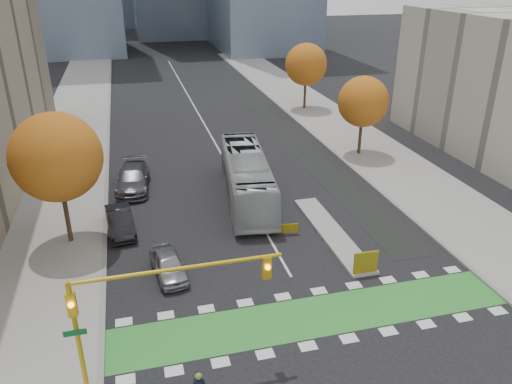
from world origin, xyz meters
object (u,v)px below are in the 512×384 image
tree_west (57,157)px  parked_car_c (133,179)px  bus (247,177)px  hazard_board (366,262)px  parked_car_b (120,221)px  tree_east_far (306,65)px  parked_car_a (168,264)px  traffic_signal_west (143,298)px  tree_east_near (363,102)px

tree_west → parked_car_c: 9.66m
tree_west → bus: tree_west is taller
hazard_board → parked_car_b: bearing=146.9°
tree_east_far → parked_car_c: (-20.48, -18.63, -4.40)m
hazard_board → parked_car_b: (-13.00, 8.48, -0.07)m
parked_car_a → parked_car_c: parked_car_c is taller
hazard_board → bus: size_ratio=0.11×
bus → parked_car_b: bus is taller
hazard_board → parked_car_c: size_ratio=0.24×
tree_east_far → traffic_signal_west: size_ratio=0.90×
hazard_board → tree_east_far: 35.13m
bus → tree_west: bearing=-156.7°
tree_west → parked_car_b: bearing=12.7°
parked_car_a → parked_car_b: 6.29m
parked_car_c → tree_east_near: bearing=13.4°
tree_west → tree_east_far: tree_west is taller
bus → tree_east_far: bearing=67.9°
tree_east_near → parked_car_c: (-19.98, -2.63, -4.02)m
tree_east_far → tree_west: bearing=-133.3°
tree_west → parked_car_b: size_ratio=1.86×
traffic_signal_west → parked_car_b: traffic_signal_west is taller
hazard_board → tree_east_near: tree_east_near is taller
parked_car_b → parked_car_c: 6.77m
hazard_board → traffic_signal_west: bearing=-158.5°
parked_car_b → tree_east_far: bearing=43.4°
traffic_signal_west → parked_car_c: size_ratio=1.47×
tree_west → parked_car_b: 5.78m
hazard_board → parked_car_b: size_ratio=0.32×
tree_east_far → tree_east_near: bearing=-91.8°
tree_west → tree_east_near: size_ratio=1.16×
parked_car_b → traffic_signal_west: bearing=-91.6°
tree_west → tree_east_near: (24.00, 10.00, -0.75)m
tree_west → parked_car_a: 8.98m
tree_east_near → parked_car_a: size_ratio=1.79×
tree_east_near → parked_car_c: bearing=-172.5°
tree_east_near → traffic_signal_west: bearing=-131.5°
traffic_signal_west → parked_car_a: (1.43, 7.42, -3.36)m
tree_east_near → traffic_signal_west: size_ratio=0.83×
hazard_board → parked_car_c: parked_car_c is taller
tree_east_near → parked_car_b: (-21.00, -9.32, -4.14)m
traffic_signal_west → hazard_board: bearing=21.5°
hazard_board → parked_car_c: 19.33m
tree_east_far → bus: tree_east_far is taller
tree_west → parked_car_c: tree_west is taller
tree_west → parked_car_a: tree_west is taller
tree_east_near → tree_east_far: tree_east_far is taller
hazard_board → bus: bus is taller
tree_east_far → parked_car_c: tree_east_far is taller
hazard_board → tree_east_far: bearing=75.9°
traffic_signal_west → parked_car_a: size_ratio=2.16×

